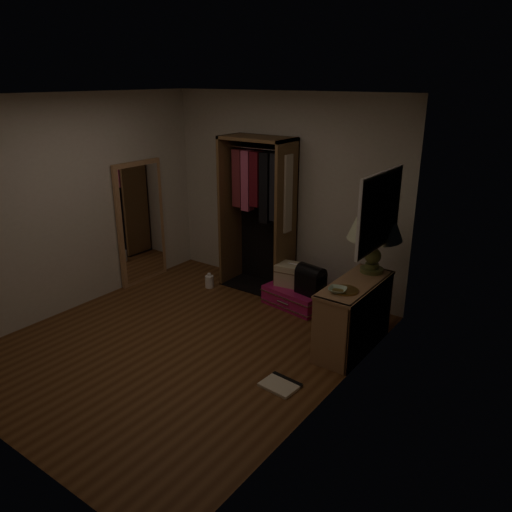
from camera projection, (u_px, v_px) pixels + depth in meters
The scene contains 13 objects.
ground at pixel (184, 343), 5.49m from camera, with size 4.00×4.00×0.00m, color #573319.
room_walls at pixel (185, 211), 4.97m from camera, with size 3.52×4.02×2.60m.
console_bookshelf at pixel (355, 313), 5.31m from camera, with size 0.42×1.12×0.75m.
open_wardrobe at pixel (261, 201), 6.55m from camera, with size 0.98×0.50×2.05m.
floor_mirror at pixel (141, 223), 6.90m from camera, with size 0.06×0.80×1.70m.
pink_suitcase at pixel (297, 296), 6.37m from camera, with size 0.85×0.67×0.24m.
train_case at pixel (292, 275), 6.36m from camera, with size 0.45×0.34×0.30m.
black_bag at pixel (311, 279), 6.09m from camera, with size 0.37×0.28×0.37m.
table_lamp at pixel (375, 224), 5.27m from camera, with size 0.64×0.64×0.74m.
brass_tray at pixel (345, 290), 4.96m from camera, with size 0.27×0.27×0.02m.
ceramic_bowl at pixel (338, 290), 4.93m from camera, with size 0.18×0.18×0.04m, color #B2D6B9.
white_jug at pixel (209, 281), 6.90m from camera, with size 0.16×0.16×0.21m.
floor_book at pixel (281, 384), 4.73m from camera, with size 0.36×0.30×0.03m.
Camera 1 is at (3.48, -3.46, 2.77)m, focal length 35.00 mm.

